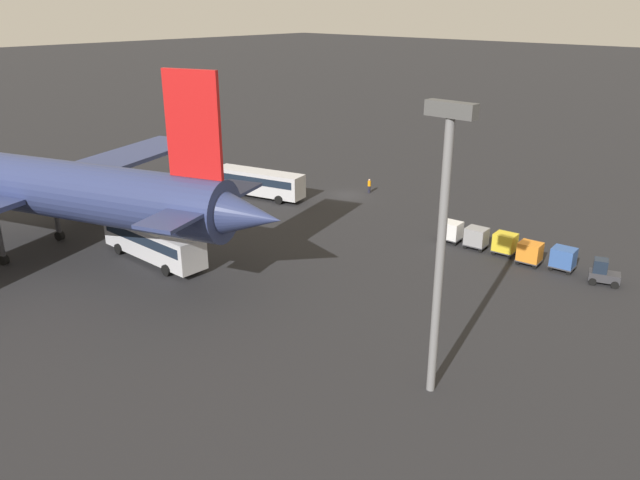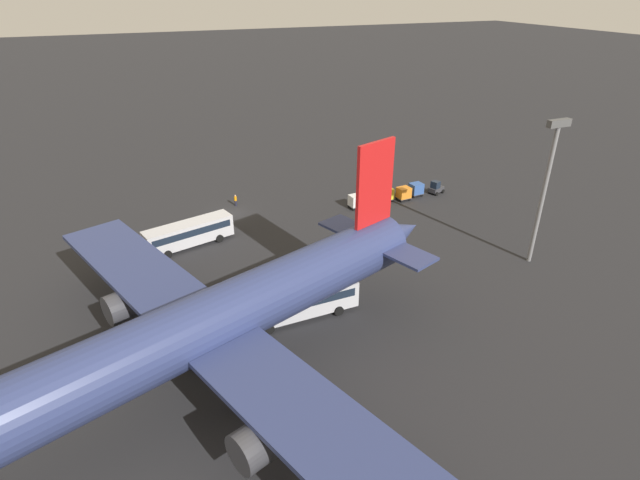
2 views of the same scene
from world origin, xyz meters
name	(u,v)px [view 1 (image 1 of 2)]	position (x,y,z in m)	size (l,w,h in m)	color
ground_plane	(348,195)	(0.00, 0.00, 0.00)	(600.00, 600.00, 0.00)	#232326
airplane	(8,183)	(11.17, 34.42, 6.48)	(53.97, 47.34, 17.24)	navy
shuttle_bus_near	(259,181)	(7.16, 7.79, 1.91)	(11.51, 5.30, 3.18)	silver
shuttle_bus_far	(153,240)	(-0.40, 27.25, 1.93)	(11.94, 3.31, 3.21)	silver
baggage_tug	(603,273)	(-31.79, 4.96, 0.94)	(2.70, 2.29, 2.10)	#333338
worker_person	(369,186)	(-1.32, -2.44, 0.87)	(0.38, 0.38, 1.74)	#1E1E2D
cargo_cart_blue	(563,258)	(-28.30, 4.62, 1.19)	(2.15, 1.86, 2.06)	#38383D
cargo_cart_orange	(530,252)	(-25.60, 5.36, 1.19)	(2.15, 1.86, 2.06)	#38383D
cargo_cart_yellow	(505,243)	(-22.91, 4.75, 1.19)	(2.15, 1.86, 2.06)	#38383D
cargo_cart_grey	(476,237)	(-20.21, 5.16, 1.19)	(2.15, 1.86, 2.06)	#38383D
cargo_cart_white	(451,230)	(-17.52, 5.27, 1.19)	(2.15, 1.86, 2.06)	#38383D
light_pole	(443,224)	(-29.86, 27.34, 10.52)	(2.80, 0.70, 17.09)	slate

